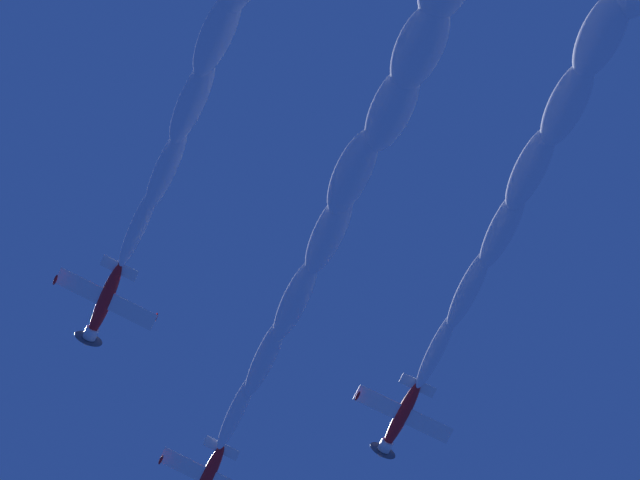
# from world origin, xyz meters

# --- Properties ---
(airplane_lead) EXTENTS (8.16, 8.95, 2.81)m
(airplane_lead) POSITION_xyz_m (6.23, 4.25, 92.40)
(airplane_lead) COLOR red
(airplane_left_wingman) EXTENTS (8.15, 8.92, 2.86)m
(airplane_left_wingman) POSITION_xyz_m (-10.60, 12.35, 91.75)
(airplane_left_wingman) COLOR red
(airplane_right_wingman) EXTENTS (8.15, 8.97, 2.75)m
(airplane_right_wingman) POSITION_xyz_m (0.82, -13.25, 93.41)
(airplane_right_wingman) COLOR red
(smoke_trail_lead) EXTENTS (56.83, 29.31, 6.78)m
(smoke_trail_lead) POSITION_xyz_m (-34.38, -15.10, 89.73)
(smoke_trail_lead) COLOR white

